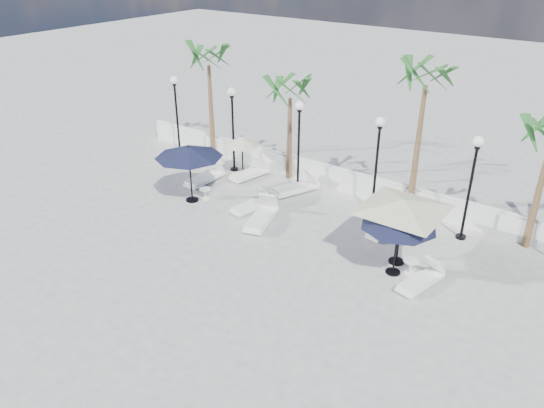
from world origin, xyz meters
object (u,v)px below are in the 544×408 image
Objects in this scene: parasol_cream_small at (242,141)px; lounger_4 at (252,205)px; parasol_navy_left at (189,152)px; parasol_cream_sq_a at (404,200)px; lounger_0 at (205,177)px; lounger_6 at (386,229)px; parasol_navy_mid at (399,221)px; lounger_5 at (421,280)px; lounger_3 at (296,187)px; lounger_1 at (262,217)px; lounger_2 at (250,173)px.

lounger_4 is at bearing -45.22° from parasol_cream_small.
parasol_cream_sq_a is at bearing 4.09° from parasol_navy_left.
lounger_0 reaches higher than lounger_6.
lounger_0 is 0.85× the size of parasol_navy_mid.
lounger_3 is at bearing 167.78° from lounger_5.
lounger_0 is 0.89× the size of lounger_1.
lounger_6 is 2.97m from parasol_navy_mid.
parasol_navy_left is 8.84m from parasol_navy_mid.
lounger_6 is at bearing 8.16° from lounger_1.
parasol_cream_small reaches higher than lounger_6.
lounger_5 is at bearing 2.77° from lounger_4.
lounger_0 is 0.40× the size of parasol_cream_sq_a.
parasol_navy_mid is at bearing -0.09° from parasol_navy_left.
lounger_2 is at bearing 173.63° from lounger_5.
lounger_4 is 0.97× the size of parasol_cream_small.
lounger_4 is (3.26, -0.85, -0.03)m from lounger_0.
lounger_2 is 9.08m from parasol_navy_mid.
lounger_4 is 0.69× the size of parasol_navy_left.
lounger_0 is 0.75× the size of parasol_navy_left.
lounger_5 is 1.94m from parasol_navy_mid.
parasol_cream_sq_a is at bearing -5.87° from lounger_0.
parasol_cream_sq_a is (1.09, -1.48, 2.09)m from lounger_6.
lounger_2 is (-2.96, 3.03, -0.03)m from lounger_1.
parasol_navy_left is (-9.83, 0.19, 1.88)m from lounger_5.
lounger_5 is 0.99× the size of parasol_cream_small.
lounger_0 is 1.09× the size of lounger_4.
lounger_1 is at bearing -143.14° from lounger_6.
lounger_4 is 6.53m from parasol_cream_sq_a.
lounger_0 is 2.00m from lounger_2.
parasol_navy_left is (0.78, -1.62, 1.85)m from lounger_0.
parasol_cream_small is at bearing 59.41° from lounger_0.
parasol_navy_left is at bearing -92.29° from parasol_cream_small.
parasol_navy_left is 8.69m from parasol_cream_sq_a.
parasol_navy_mid is (1.26, -2.11, 1.67)m from lounger_6.
lounger_3 is at bearing 152.04° from parasol_navy_mid.
lounger_6 is at bearing -8.02° from parasol_cream_small.
lounger_2 is 0.84× the size of parasol_navy_mid.
parasol_cream_sq_a reaches higher than lounger_2.
lounger_4 is at bearing 178.58° from parasol_cream_sq_a.
parasol_cream_small is at bearing 174.44° from lounger_5.
lounger_1 reaches higher than lounger_4.
lounger_5 is at bearing -9.51° from lounger_0.
lounger_1 is 4.69m from parasol_cream_small.
lounger_4 reaches higher than lounger_6.
parasol_cream_sq_a is (6.19, -0.15, 2.08)m from lounger_4.
lounger_1 is at bearing -58.24° from lounger_3.
lounger_3 reaches higher than lounger_6.
parasol_navy_left reaches higher than lounger_2.
parasol_cream_sq_a reaches higher than lounger_5.
lounger_2 is 1.06× the size of lounger_5.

